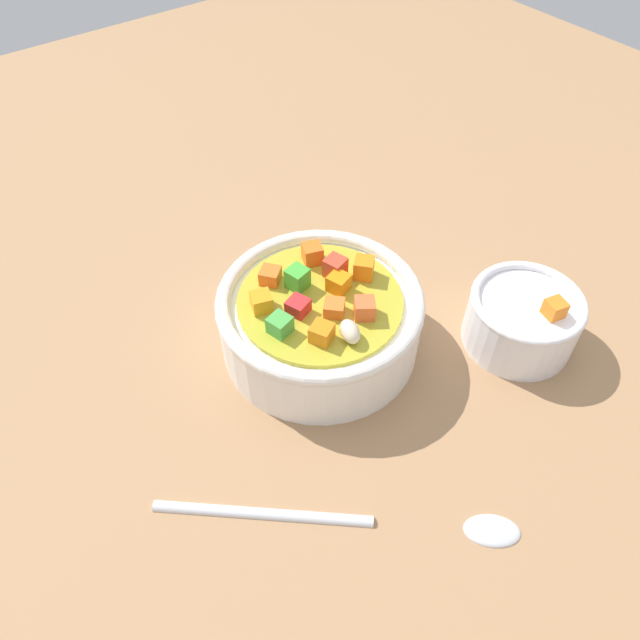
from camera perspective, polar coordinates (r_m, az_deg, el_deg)
name	(u,v)px	position (r cm, az deg, el deg)	size (l,w,h in cm)	color
ground_plane	(320,351)	(50.43, 0.00, -2.99)	(140.00, 140.00, 2.00)	#9E754F
soup_bowl_main	(320,318)	(47.27, 0.00, 0.17)	(16.06, 16.06, 7.02)	white
spoon	(360,519)	(41.33, 3.81, -18.34)	(17.30, 19.18, 0.85)	silver
side_bowl_small	(522,319)	(50.71, 18.71, 0.10)	(8.97, 8.97, 5.79)	white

